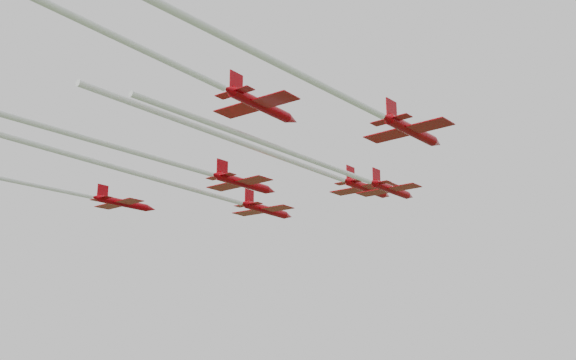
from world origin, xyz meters
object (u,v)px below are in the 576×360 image
Objects in this scene: jet_row3_left at (47,187)px; jet_row3_right at (327,88)px; jet_row3_mid at (166,161)px; jet_row2_left at (203,192)px; jet_lead at (317,170)px; jet_row2_right at (346,173)px; jet_row4_right at (84,21)px.

jet_row3_left is 0.86× the size of jet_row3_right.
jet_row3_mid is 22.22m from jet_row3_right.
jet_row2_left reaches higher than jet_row3_mid.
jet_row3_right is (27.89, -14.78, 1.87)m from jet_row2_left.
jet_row3_right is at bearing -52.62° from jet_lead.
jet_row4_right reaches higher than jet_row2_right.
jet_row3_left reaches higher than jet_row2_left.
jet_row4_right is (20.60, -33.44, 2.04)m from jet_row2_left.
jet_lead is at bearing 41.72° from jet_row2_left.
jet_lead is 0.98× the size of jet_row2_left.
jet_row2_left is at bearing 122.00° from jet_row4_right.
jet_row4_right is at bearing -107.13° from jet_row3_right.
jet_row3_left is at bearing -156.12° from jet_row2_right.
jet_row2_left is 1.07× the size of jet_row3_mid.
jet_row2_left is at bearing -172.76° from jet_row2_right.
jet_row3_right reaches higher than jet_row3_mid.
jet_row2_right is 0.65× the size of jet_row4_right.
jet_row2_right is at bearing 120.43° from jet_row3_right.
jet_row4_right is at bearing -52.22° from jet_row3_mid.
jet_row4_right is (-7.29, -18.66, 0.18)m from jet_row3_right.
jet_lead reaches higher than jet_row2_right.
jet_lead reaches higher than jet_row3_left.
jet_row2_left is 13.40m from jet_row3_mid.
jet_row3_right is (17.14, -24.46, -1.40)m from jet_lead.
jet_row4_right is (0.67, -34.82, 2.53)m from jet_row2_right.
jet_row3_right reaches higher than jet_row2_left.
jet_lead reaches higher than jet_row3_right.
jet_row3_mid is at bearing 124.80° from jet_row4_right.
jet_row3_left is at bearing -179.55° from jet_row3_right.
jet_row2_left reaches higher than jet_row2_right.
jet_lead is 14.84m from jet_row2_left.
jet_lead is 1.24× the size of jet_row2_right.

